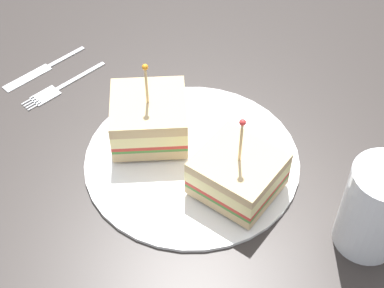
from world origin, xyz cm
name	(u,v)px	position (x,y,z in cm)	size (l,w,h in cm)	color
ground_plane	(192,166)	(0.00, 0.00, -1.00)	(111.83, 111.83, 2.00)	#2D2826
plate	(192,158)	(0.00, 0.00, 0.47)	(25.30, 25.30, 0.93)	white
sandwich_half_front	(149,118)	(-5.38, 3.13, 3.55)	(9.98, 9.99, 10.73)	tan
sandwich_half_back	(238,174)	(5.39, -4.28, 3.32)	(11.45, 11.31, 10.61)	tan
drink_glass	(374,211)	(19.04, -9.18, 4.76)	(6.75, 6.75, 10.50)	gold
fork	(56,89)	(-19.11, 10.83, 0.18)	(9.27, 10.51, 0.35)	silver
knife	(41,70)	(-22.22, 14.51, 0.18)	(9.24, 10.53, 0.35)	silver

